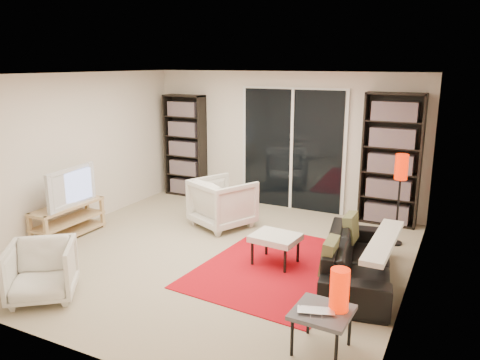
% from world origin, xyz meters
% --- Properties ---
extents(floor, '(5.00, 5.00, 0.00)m').
position_xyz_m(floor, '(0.00, 0.00, 0.00)').
color(floor, '#B8AA8A').
rests_on(floor, ground).
extents(wall_back, '(5.00, 0.02, 2.40)m').
position_xyz_m(wall_back, '(0.00, 2.50, 1.20)').
color(wall_back, silver).
rests_on(wall_back, ground).
extents(wall_front, '(5.00, 0.02, 2.40)m').
position_xyz_m(wall_front, '(0.00, -2.50, 1.20)').
color(wall_front, silver).
rests_on(wall_front, ground).
extents(wall_left, '(0.02, 5.00, 2.40)m').
position_xyz_m(wall_left, '(-2.50, 0.00, 1.20)').
color(wall_left, silver).
rests_on(wall_left, ground).
extents(wall_right, '(0.02, 5.00, 2.40)m').
position_xyz_m(wall_right, '(2.50, 0.00, 1.20)').
color(wall_right, silver).
rests_on(wall_right, ground).
extents(ceiling, '(5.00, 5.00, 0.02)m').
position_xyz_m(ceiling, '(0.00, 0.00, 2.40)').
color(ceiling, white).
rests_on(ceiling, wall_back).
extents(sliding_door, '(1.92, 0.08, 2.16)m').
position_xyz_m(sliding_door, '(0.20, 2.46, 1.05)').
color(sliding_door, white).
rests_on(sliding_door, ground).
extents(bookshelf_left, '(0.80, 0.30, 1.95)m').
position_xyz_m(bookshelf_left, '(-1.95, 2.33, 0.98)').
color(bookshelf_left, black).
rests_on(bookshelf_left, ground).
extents(bookshelf_right, '(0.90, 0.30, 2.10)m').
position_xyz_m(bookshelf_right, '(1.90, 2.33, 1.05)').
color(bookshelf_right, black).
rests_on(bookshelf_right, ground).
extents(tv_stand, '(0.38, 1.17, 0.50)m').
position_xyz_m(tv_stand, '(-2.26, -0.41, 0.26)').
color(tv_stand, '#DBBA7F').
rests_on(tv_stand, floor).
extents(tv, '(0.23, 1.00, 0.57)m').
position_xyz_m(tv, '(-2.24, -0.41, 0.78)').
color(tv, black).
rests_on(tv, tv_stand).
extents(rug, '(1.97, 2.55, 0.01)m').
position_xyz_m(rug, '(0.97, -0.01, 0.01)').
color(rug, '#BB0914').
rests_on(rug, floor).
extents(sofa, '(1.06, 1.99, 0.55)m').
position_xyz_m(sofa, '(1.95, 0.03, 0.28)').
color(sofa, black).
rests_on(sofa, floor).
extents(armchair_back, '(1.11, 1.12, 0.78)m').
position_xyz_m(armchair_back, '(-0.42, 1.03, 0.39)').
color(armchair_back, silver).
rests_on(armchair_back, floor).
extents(armchair_front, '(0.97, 0.97, 0.64)m').
position_xyz_m(armchair_front, '(-1.08, -1.92, 0.32)').
color(armchair_front, silver).
rests_on(armchair_front, floor).
extents(ottoman, '(0.62, 0.53, 0.40)m').
position_xyz_m(ottoman, '(0.88, 0.06, 0.35)').
color(ottoman, silver).
rests_on(ottoman, floor).
extents(side_table, '(0.53, 0.53, 0.40)m').
position_xyz_m(side_table, '(1.97, -1.50, 0.36)').
color(side_table, '#4C4D52').
rests_on(side_table, floor).
extents(laptop, '(0.38, 0.30, 0.03)m').
position_xyz_m(laptop, '(1.94, -1.61, 0.41)').
color(laptop, silver).
rests_on(laptop, side_table).
extents(table_lamp, '(0.17, 0.17, 0.39)m').
position_xyz_m(table_lamp, '(2.09, -1.42, 0.59)').
color(table_lamp, red).
rests_on(table_lamp, side_table).
extents(floor_lamp, '(0.20, 0.20, 1.32)m').
position_xyz_m(floor_lamp, '(2.17, 1.47, 1.00)').
color(floor_lamp, black).
rests_on(floor_lamp, floor).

